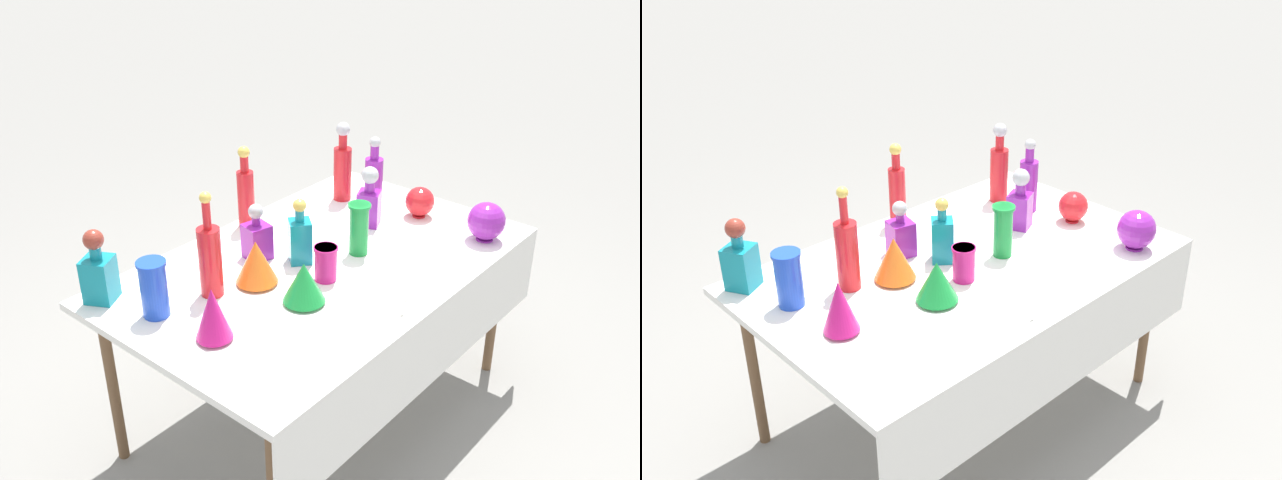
% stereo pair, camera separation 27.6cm
% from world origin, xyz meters
% --- Properties ---
extents(ground_plane, '(40.00, 40.00, 0.00)m').
position_xyz_m(ground_plane, '(0.00, 0.00, 0.00)').
color(ground_plane, gray).
extents(display_table, '(1.70, 1.08, 0.76)m').
position_xyz_m(display_table, '(0.00, -0.04, 0.70)').
color(display_table, white).
rests_on(display_table, ground).
extents(tall_bottle_0, '(0.07, 0.07, 0.37)m').
position_xyz_m(tall_bottle_0, '(0.04, 0.46, 0.92)').
color(tall_bottle_0, red).
rests_on(tall_bottle_0, display_table).
extents(tall_bottle_1, '(0.08, 0.08, 0.34)m').
position_xyz_m(tall_bottle_1, '(0.57, 0.15, 0.90)').
color(tall_bottle_1, purple).
rests_on(tall_bottle_1, display_table).
extents(tall_bottle_2, '(0.08, 0.08, 0.38)m').
position_xyz_m(tall_bottle_2, '(0.55, 0.32, 0.92)').
color(tall_bottle_2, red).
rests_on(tall_bottle_2, display_table).
extents(tall_bottle_3, '(0.09, 0.09, 0.41)m').
position_xyz_m(tall_bottle_3, '(-0.44, 0.15, 0.91)').
color(tall_bottle_3, red).
rests_on(tall_bottle_3, display_table).
extents(square_decanter_0, '(0.12, 0.12, 0.28)m').
position_xyz_m(square_decanter_0, '(-0.05, 0.07, 0.87)').
color(square_decanter_0, teal).
rests_on(square_decanter_0, display_table).
extents(square_decanter_1, '(0.14, 0.14, 0.29)m').
position_xyz_m(square_decanter_1, '(-0.73, 0.43, 0.88)').
color(square_decanter_1, teal).
rests_on(square_decanter_1, display_table).
extents(square_decanter_2, '(0.11, 0.11, 0.24)m').
position_xyz_m(square_decanter_2, '(-0.14, 0.22, 0.86)').
color(square_decanter_2, purple).
rests_on(square_decanter_2, display_table).
extents(square_decanter_3, '(0.13, 0.13, 0.27)m').
position_xyz_m(square_decanter_3, '(0.40, 0.06, 0.88)').
color(square_decanter_3, purple).
rests_on(square_decanter_3, display_table).
extents(slender_vase_0, '(0.11, 0.11, 0.22)m').
position_xyz_m(slender_vase_0, '(-0.67, 0.20, 0.87)').
color(slender_vase_0, blue).
rests_on(slender_vase_0, display_table).
extents(slender_vase_1, '(0.09, 0.09, 0.22)m').
position_xyz_m(slender_vase_1, '(0.16, -0.07, 0.88)').
color(slender_vase_1, '#198C38').
rests_on(slender_vase_1, display_table).
extents(slender_vase_2, '(0.09, 0.09, 0.14)m').
position_xyz_m(slender_vase_2, '(-0.09, -0.10, 0.84)').
color(slender_vase_2, '#C61972').
rests_on(slender_vase_2, display_table).
extents(fluted_vase_0, '(0.13, 0.13, 0.20)m').
position_xyz_m(fluted_vase_0, '(-0.64, -0.07, 0.86)').
color(fluted_vase_0, '#C61972').
rests_on(fluted_vase_0, display_table).
extents(fluted_vase_1, '(0.16, 0.16, 0.16)m').
position_xyz_m(fluted_vase_1, '(-0.27, -0.15, 0.85)').
color(fluted_vase_1, '#198C38').
rests_on(fluted_vase_1, display_table).
extents(fluted_vase_2, '(0.16, 0.16, 0.18)m').
position_xyz_m(fluted_vase_2, '(-0.28, 0.08, 0.85)').
color(fluted_vase_2, orange).
rests_on(fluted_vase_2, display_table).
extents(round_bowl_0, '(0.13, 0.13, 0.14)m').
position_xyz_m(round_bowl_0, '(0.62, -0.07, 0.83)').
color(round_bowl_0, red).
rests_on(round_bowl_0, display_table).
extents(round_bowl_1, '(0.16, 0.16, 0.17)m').
position_xyz_m(round_bowl_1, '(0.60, -0.41, 0.85)').
color(round_bowl_1, purple).
rests_on(round_bowl_1, display_table).
extents(price_tag_left, '(0.06, 0.03, 0.05)m').
position_xyz_m(price_tag_left, '(-0.09, -0.47, 0.78)').
color(price_tag_left, white).
rests_on(price_tag_left, display_table).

